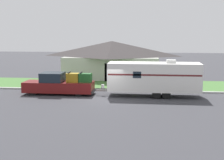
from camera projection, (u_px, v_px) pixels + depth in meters
ground_plane at (108, 99)px, 26.45m from camera, size 120.00×120.00×0.00m
curb_strip at (113, 90)px, 30.12m from camera, size 80.00×0.30×0.14m
lawn_strip at (116, 85)px, 33.71m from camera, size 80.00×7.00×0.03m
house_across_street at (112, 59)px, 38.67m from camera, size 12.21×6.80×4.54m
pickup_truck at (59, 84)px, 28.50m from camera, size 6.47×2.01×2.08m
travel_trailer at (154, 77)px, 27.43m from camera, size 9.24×2.37×3.27m
mailbox at (111, 80)px, 30.62m from camera, size 0.48×0.20×1.30m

